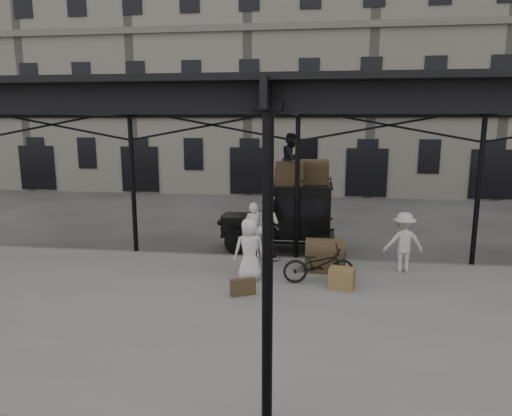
{
  "coord_description": "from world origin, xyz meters",
  "views": [
    {
      "loc": [
        0.59,
        -11.16,
        4.19
      ],
      "look_at": [
        -1.15,
        1.6,
        1.7
      ],
      "focal_mm": 32.0,
      "sensor_mm": 36.0,
      "label": 1
    }
  ],
  "objects_px": {
    "porter_official": "(269,232)",
    "steamer_trunk_roof_near": "(289,175)",
    "taxi": "(292,214)",
    "porter_left": "(254,230)",
    "bicycle": "(319,265)",
    "steamer_trunk_platform": "(324,257)"
  },
  "relations": [
    {
      "from": "taxi",
      "to": "porter_left",
      "type": "distance_m",
      "value": 1.81
    },
    {
      "from": "taxi",
      "to": "steamer_trunk_roof_near",
      "type": "xyz_separation_m",
      "value": [
        -0.08,
        -0.25,
        1.29
      ]
    },
    {
      "from": "porter_official",
      "to": "steamer_trunk_roof_near",
      "type": "bearing_deg",
      "value": -92.14
    },
    {
      "from": "porter_left",
      "to": "steamer_trunk_roof_near",
      "type": "relative_size",
      "value": 1.95
    },
    {
      "from": "taxi",
      "to": "bicycle",
      "type": "relative_size",
      "value": 2.04
    },
    {
      "from": "porter_official",
      "to": "porter_left",
      "type": "bearing_deg",
      "value": 19.77
    },
    {
      "from": "porter_left",
      "to": "steamer_trunk_roof_near",
      "type": "xyz_separation_m",
      "value": [
        0.95,
        1.23,
        1.5
      ]
    },
    {
      "from": "taxi",
      "to": "porter_official",
      "type": "bearing_deg",
      "value": -111.28
    },
    {
      "from": "taxi",
      "to": "porter_left",
      "type": "xyz_separation_m",
      "value": [
        -1.03,
        -1.47,
        -0.21
      ]
    },
    {
      "from": "steamer_trunk_roof_near",
      "to": "taxi",
      "type": "bearing_deg",
      "value": 67.52
    },
    {
      "from": "porter_left",
      "to": "steamer_trunk_roof_near",
      "type": "height_order",
      "value": "steamer_trunk_roof_near"
    },
    {
      "from": "taxi",
      "to": "steamer_trunk_platform",
      "type": "xyz_separation_m",
      "value": [
        1.04,
        -2.42,
        -0.68
      ]
    },
    {
      "from": "porter_official",
      "to": "bicycle",
      "type": "bearing_deg",
      "value": 147.42
    },
    {
      "from": "porter_left",
      "to": "porter_official",
      "type": "distance_m",
      "value": 0.46
    },
    {
      "from": "porter_official",
      "to": "steamer_trunk_roof_near",
      "type": "xyz_separation_m",
      "value": [
        0.49,
        1.23,
        1.54
      ]
    },
    {
      "from": "taxi",
      "to": "bicycle",
      "type": "bearing_deg",
      "value": -75.35
    },
    {
      "from": "bicycle",
      "to": "taxi",
      "type": "bearing_deg",
      "value": 4.55
    },
    {
      "from": "taxi",
      "to": "steamer_trunk_platform",
      "type": "distance_m",
      "value": 2.72
    },
    {
      "from": "porter_left",
      "to": "steamer_trunk_roof_near",
      "type": "distance_m",
      "value": 2.16
    },
    {
      "from": "steamer_trunk_platform",
      "to": "taxi",
      "type": "bearing_deg",
      "value": 114.45
    },
    {
      "from": "taxi",
      "to": "porter_official",
      "type": "distance_m",
      "value": 1.6
    },
    {
      "from": "steamer_trunk_roof_near",
      "to": "porter_left",
      "type": "bearing_deg",
      "value": -132.11
    }
  ]
}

